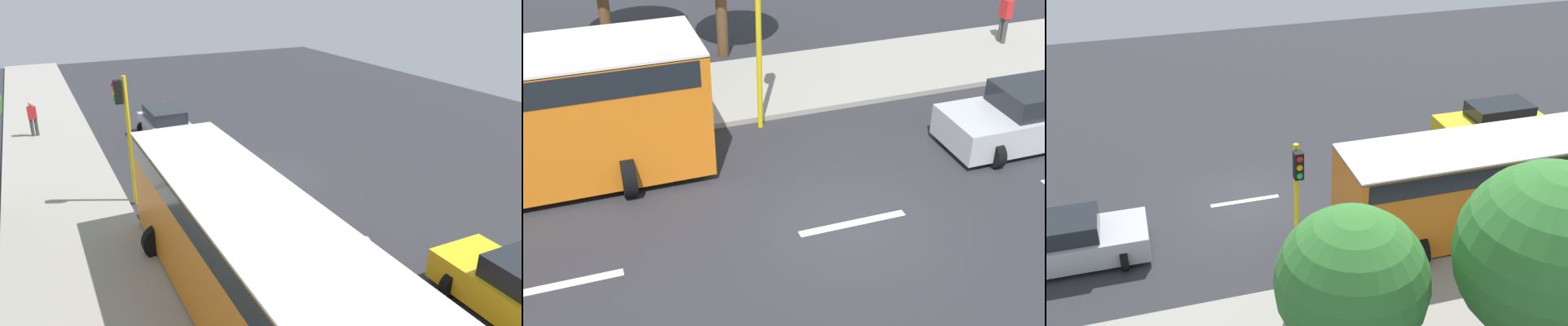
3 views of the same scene
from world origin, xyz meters
The scene contains 11 objects.
ground_plane centered at (0.00, 0.00, -0.05)m, with size 40.00×60.00×0.10m, color #2D2D33.
sidewalk centered at (7.00, 0.00, 0.07)m, with size 4.00×60.00×0.15m, color #9E998E.
lane_stripe_far_north centered at (0.00, -12.00, 0.01)m, with size 0.20×2.40×0.01m, color white.
lane_stripe_north centered at (0.00, -6.00, 0.01)m, with size 0.20×2.40×0.01m, color white.
lane_stripe_mid centered at (0.00, 0.00, 0.01)m, with size 0.20×2.40×0.01m, color white.
lane_stripe_south centered at (0.00, 6.00, 0.01)m, with size 0.20×2.40×0.01m, color white.
car_silver centered at (1.84, -5.74, 0.71)m, with size 2.27×4.57×1.52m.
city_bus centered at (3.77, 7.81, 1.85)m, with size 3.20×11.00×3.16m.
motorcycle centered at (0.67, 8.09, 0.64)m, with size 0.60×1.30×1.53m.
pedestrian_near_signal centered at (7.55, -8.74, 1.06)m, with size 0.40×0.24×1.69m.
traffic_light_corner centered at (4.85, 0.57, 2.93)m, with size 0.49×0.24×4.50m.
Camera 1 is at (7.52, 16.26, 7.57)m, focal length 33.55 mm.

